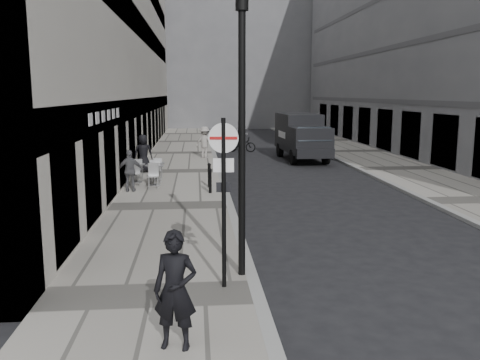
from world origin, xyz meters
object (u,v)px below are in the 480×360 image
(walking_man, at_px, (175,290))
(lamppost, at_px, (242,124))
(panel_van, at_px, (301,134))
(cyclist, at_px, (241,140))
(sign_post, at_px, (224,180))

(walking_man, xyz_separation_m, lamppost, (1.24, 2.96, 2.21))
(panel_van, relative_size, cyclist, 2.78)
(walking_man, relative_size, cyclist, 0.87)
(sign_post, distance_m, cyclist, 23.88)
(walking_man, height_order, cyclist, cyclist)
(lamppost, bearing_deg, panel_van, 74.71)
(lamppost, xyz_separation_m, cyclist, (2.04, 23.07, -2.41))
(walking_man, xyz_separation_m, sign_post, (0.84, 2.32, 1.20))
(sign_post, bearing_deg, walking_man, -106.30)
(walking_man, xyz_separation_m, cyclist, (3.28, 26.04, -0.21))
(sign_post, distance_m, lamppost, 1.26)
(walking_man, relative_size, lamppost, 0.32)
(lamppost, height_order, panel_van, lamppost)
(walking_man, height_order, panel_van, panel_van)
(walking_man, height_order, lamppost, lamppost)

